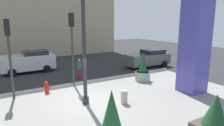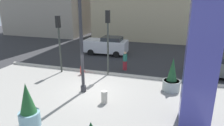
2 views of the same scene
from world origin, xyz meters
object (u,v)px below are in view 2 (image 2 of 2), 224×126
Objects in this scene: art_pillar_blue at (201,64)px; pedestrian_by_curb at (125,60)px; fire_hydrant at (82,70)px; lamp_post at (81,40)px; potted_plant_near_right at (28,108)px; traffic_light_far_side at (108,33)px; traffic_light_corner at (59,35)px; concrete_bollard at (104,97)px; car_intersection at (223,67)px; car_curb_east at (107,45)px; potted_plant_near_left at (172,79)px.

art_pillar_blue is 8.41m from pedestrian_by_curb.
lamp_post is at bearing -63.28° from fire_hydrant.
potted_plant_near_right is at bearing -85.32° from fire_hydrant.
traffic_light_far_side is 1.10× the size of traffic_light_corner.
art_pillar_blue is 5.49m from concrete_bollard.
traffic_light_corner is 5.65m from pedestrian_by_curb.
potted_plant_near_right is at bearing -160.53° from art_pillar_blue.
traffic_light_far_side reaches higher than concrete_bollard.
potted_plant_near_right is at bearing -104.88° from pedestrian_by_curb.
car_intersection is at bearing 13.42° from traffic_light_far_side.
potted_plant_near_right is 13.33m from car_curb_east.
car_intersection is at bearing 31.00° from lamp_post.
art_pillar_blue reaches higher than car_intersection.
traffic_light_far_side is at bearing -70.27° from car_curb_east.
pedestrian_by_curb is (2.97, 2.03, 0.50)m from fire_hydrant.
car_intersection is at bearing 44.29° from potted_plant_near_right.
car_intersection reaches higher than pedestrian_by_curb.
potted_plant_near_right is 0.49× the size of traffic_light_corner.
traffic_light_corner is 2.85× the size of pedestrian_by_curb.
traffic_light_far_side is 1.11× the size of car_curb_east.
art_pillar_blue reaches higher than traffic_light_corner.
pedestrian_by_curb is (4.82, 1.97, -2.18)m from traffic_light_corner.
traffic_light_far_side is at bearing 7.97° from traffic_light_corner.
car_intersection is at bearing 44.86° from potted_plant_near_left.
traffic_light_far_side reaches higher than fire_hydrant.
potted_plant_near_left is 0.45× the size of traffic_light_far_side.
car_intersection is (3.60, 3.58, 0.04)m from potted_plant_near_left.
potted_plant_near_right is at bearing -101.33° from lamp_post.
potted_plant_near_right is 0.49× the size of car_curb_east.
lamp_post reaches higher than pedestrian_by_curb.
pedestrian_by_curb is (-0.24, 5.87, 0.50)m from concrete_bollard.
car_curb_east is 11.14m from car_intersection.
concrete_bollard is at bearing -87.67° from pedestrian_by_curb.
fire_hydrant is 6.35m from car_curb_east.
potted_plant_near_left is 1.02× the size of potted_plant_near_right.
potted_plant_near_left is (-1.19, 3.39, -2.19)m from art_pillar_blue.
art_pillar_blue is 9.48m from fire_hydrant.
concrete_bollard is 6.93m from traffic_light_corner.
traffic_light_corner reaches higher than fire_hydrant.
traffic_light_far_side is 1.09× the size of car_intersection.
traffic_light_far_side is 3.13× the size of pedestrian_by_curb.
lamp_post is 6.78m from art_pillar_blue.
traffic_light_corner is (-3.26, 2.86, -0.34)m from lamp_post.
art_pillar_blue reaches higher than potted_plant_near_left.
car_curb_east is at bearing 107.96° from concrete_bollard.
potted_plant_near_left is 8.67m from potted_plant_near_right.
pedestrian_by_curb is (3.06, -4.30, -0.09)m from car_curb_east.
potted_plant_near_right is at bearing -129.95° from concrete_bollard.
lamp_post reaches higher than concrete_bollard.
fire_hydrant is 3.59m from traffic_light_far_side.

